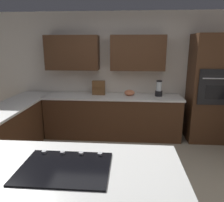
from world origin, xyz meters
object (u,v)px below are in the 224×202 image
Objects in this scene: wall_oven at (210,89)px; spice_rack at (99,88)px; blender at (159,89)px; mixing_bowl at (129,93)px; cooktop at (65,167)px.

wall_oven reaches higher than spice_rack.
blender is (1.00, -0.05, -0.03)m from wall_oven.
mixing_bowl is at bearing -1.87° from wall_oven.
blender is 1.09× the size of spice_rack.
wall_oven is at bearing 177.01° from blender.
cooktop is 2.85m from spice_rack.
wall_oven reaches higher than cooktop.
blender is at bearing -2.99° from wall_oven.
mixing_bowl reaches higher than cooktop.
wall_oven is 9.87× the size of mixing_bowl.
spice_rack is (0.65, -0.03, 0.09)m from mixing_bowl.
spice_rack is at bearing -1.45° from blender.
blender is at bearing 178.55° from spice_rack.
cooktop is at bearing 67.80° from blender.
wall_oven is 1.60m from mixing_bowl.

